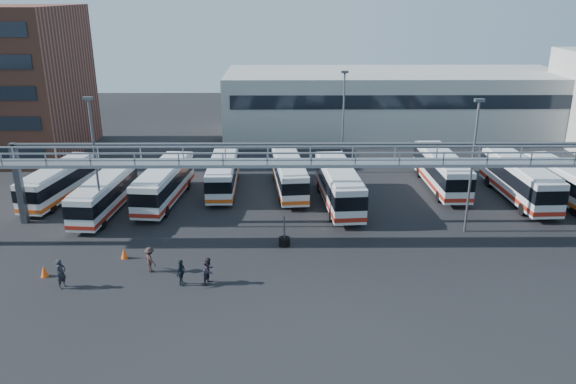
{
  "coord_description": "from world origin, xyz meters",
  "views": [
    {
      "loc": [
        -1.86,
        -32.44,
        17.33
      ],
      "look_at": [
        -1.57,
        6.0,
        3.59
      ],
      "focal_mm": 35.0,
      "sensor_mm": 36.0,
      "label": 1
    }
  ],
  "objects_px": {
    "light_pole_left": "(95,157)",
    "bus_2": "(164,182)",
    "bus_0": "(59,181)",
    "pedestrian_d": "(181,273)",
    "bus_4": "(289,174)",
    "bus_8": "(520,179)",
    "bus_3": "(223,173)",
    "bus_1": "(104,194)",
    "tire_stack": "(284,241)",
    "light_pole_mid": "(473,160)",
    "cone_left": "(44,271)",
    "pedestrian_a": "(61,274)",
    "cone_right": "(124,253)",
    "light_pole_back": "(343,117)",
    "pedestrian_c": "(150,259)",
    "bus_7": "(442,170)",
    "bus_9": "(564,182)",
    "pedestrian_b": "(209,270)",
    "bus_5": "(339,184)"
  },
  "relations": [
    {
      "from": "light_pole_mid",
      "to": "bus_9",
      "type": "xyz_separation_m",
      "value": [
        10.47,
        6.56,
        -3.96
      ]
    },
    {
      "from": "light_pole_left",
      "to": "bus_7",
      "type": "xyz_separation_m",
      "value": [
        28.71,
        8.91,
        -3.88
      ]
    },
    {
      "from": "tire_stack",
      "to": "bus_0",
      "type": "bearing_deg",
      "value": 153.54
    },
    {
      "from": "light_pole_left",
      "to": "bus_2",
      "type": "xyz_separation_m",
      "value": [
        3.76,
        5.55,
        -3.93
      ]
    },
    {
      "from": "bus_5",
      "to": "cone_left",
      "type": "height_order",
      "value": "bus_5"
    },
    {
      "from": "bus_1",
      "to": "bus_5",
      "type": "xyz_separation_m",
      "value": [
        19.47,
        1.76,
        0.2
      ]
    },
    {
      "from": "pedestrian_d",
      "to": "cone_right",
      "type": "distance_m",
      "value": 5.96
    },
    {
      "from": "pedestrian_a",
      "to": "bus_5",
      "type": "bearing_deg",
      "value": -29.33
    },
    {
      "from": "light_pole_mid",
      "to": "bus_2",
      "type": "relative_size",
      "value": 0.93
    },
    {
      "from": "bus_4",
      "to": "bus_9",
      "type": "distance_m",
      "value": 24.0
    },
    {
      "from": "bus_7",
      "to": "light_pole_left",
      "type": "bearing_deg",
      "value": -163.97
    },
    {
      "from": "bus_0",
      "to": "bus_1",
      "type": "bearing_deg",
      "value": -25.17
    },
    {
      "from": "pedestrian_c",
      "to": "bus_4",
      "type": "bearing_deg",
      "value": -72.57
    },
    {
      "from": "bus_0",
      "to": "bus_2",
      "type": "xyz_separation_m",
      "value": [
        9.35,
        -0.77,
        0.11
      ]
    },
    {
      "from": "bus_4",
      "to": "pedestrian_b",
      "type": "bearing_deg",
      "value": -112.59
    },
    {
      "from": "cone_left",
      "to": "bus_5",
      "type": "bearing_deg",
      "value": 32.37
    },
    {
      "from": "bus_0",
      "to": "bus_8",
      "type": "relative_size",
      "value": 0.9
    },
    {
      "from": "bus_1",
      "to": "bus_3",
      "type": "bearing_deg",
      "value": 36.14
    },
    {
      "from": "light_pole_left",
      "to": "bus_5",
      "type": "height_order",
      "value": "light_pole_left"
    },
    {
      "from": "bus_7",
      "to": "cone_left",
      "type": "bearing_deg",
      "value": -151.76
    },
    {
      "from": "pedestrian_c",
      "to": "bus_7",
      "type": "bearing_deg",
      "value": -96.9
    },
    {
      "from": "bus_1",
      "to": "bus_8",
      "type": "height_order",
      "value": "bus_8"
    },
    {
      "from": "bus_4",
      "to": "pedestrian_c",
      "type": "height_order",
      "value": "bus_4"
    },
    {
      "from": "light_pole_left",
      "to": "cone_right",
      "type": "height_order",
      "value": "light_pole_left"
    },
    {
      "from": "light_pole_left",
      "to": "cone_left",
      "type": "relative_size",
      "value": 13.1
    },
    {
      "from": "bus_8",
      "to": "pedestrian_c",
      "type": "distance_m",
      "value": 32.25
    },
    {
      "from": "bus_8",
      "to": "bus_0",
      "type": "bearing_deg",
      "value": 177.13
    },
    {
      "from": "bus_5",
      "to": "pedestrian_c",
      "type": "bearing_deg",
      "value": -142.51
    },
    {
      "from": "light_pole_left",
      "to": "pedestrian_d",
      "type": "height_order",
      "value": "light_pole_left"
    },
    {
      "from": "light_pole_back",
      "to": "bus_1",
      "type": "bearing_deg",
      "value": -151.88
    },
    {
      "from": "cone_right",
      "to": "light_pole_mid",
      "type": "bearing_deg",
      "value": 10.15
    },
    {
      "from": "bus_5",
      "to": "bus_7",
      "type": "bearing_deg",
      "value": 18.43
    },
    {
      "from": "light_pole_left",
      "to": "bus_3",
      "type": "xyz_separation_m",
      "value": [
        8.56,
        8.58,
        -4.04
      ]
    },
    {
      "from": "bus_2",
      "to": "tire_stack",
      "type": "relative_size",
      "value": 4.74
    },
    {
      "from": "light_pole_back",
      "to": "pedestrian_d",
      "type": "height_order",
      "value": "light_pole_back"
    },
    {
      "from": "bus_4",
      "to": "bus_8",
      "type": "height_order",
      "value": "bus_8"
    },
    {
      "from": "light_pole_back",
      "to": "bus_2",
      "type": "relative_size",
      "value": 0.93
    },
    {
      "from": "tire_stack",
      "to": "light_pole_left",
      "type": "bearing_deg",
      "value": 166.11
    },
    {
      "from": "bus_3",
      "to": "cone_left",
      "type": "distance_m",
      "value": 19.4
    },
    {
      "from": "light_pole_mid",
      "to": "cone_left",
      "type": "distance_m",
      "value": 30.64
    },
    {
      "from": "bus_2",
      "to": "bus_3",
      "type": "distance_m",
      "value": 5.67
    },
    {
      "from": "bus_7",
      "to": "pedestrian_b",
      "type": "relative_size",
      "value": 6.24
    },
    {
      "from": "bus_4",
      "to": "pedestrian_c",
      "type": "xyz_separation_m",
      "value": [
        -9.24,
        -15.53,
        -0.86
      ]
    },
    {
      "from": "bus_3",
      "to": "bus_4",
      "type": "height_order",
      "value": "bus_4"
    },
    {
      "from": "bus_7",
      "to": "cone_right",
      "type": "distance_m",
      "value": 29.39
    },
    {
      "from": "bus_0",
      "to": "bus_4",
      "type": "height_order",
      "value": "bus_4"
    },
    {
      "from": "light_pole_mid",
      "to": "bus_1",
      "type": "height_order",
      "value": "light_pole_mid"
    },
    {
      "from": "pedestrian_a",
      "to": "cone_right",
      "type": "bearing_deg",
      "value": -10.96
    },
    {
      "from": "pedestrian_d",
      "to": "tire_stack",
      "type": "height_order",
      "value": "tire_stack"
    },
    {
      "from": "bus_7",
      "to": "bus_9",
      "type": "xyz_separation_m",
      "value": [
        9.76,
        -3.35,
        -0.08
      ]
    }
  ]
}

